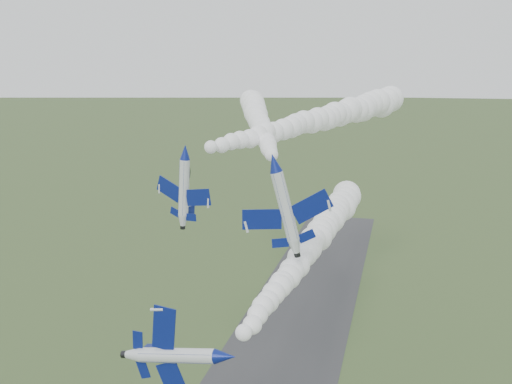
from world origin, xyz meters
TOP-DOWN VIEW (x-y plane):
  - jet_lead at (5.67, -1.13)m, footprint 3.95×12.68m
  - smoke_trail_jet_lead at (8.65, 32.26)m, footprint 9.64×61.37m
  - jet_pair_left at (-6.06, 19.20)m, footprint 9.50×10.92m
  - smoke_trail_jet_pair_left at (6.62, 51.91)m, footprint 30.57×62.76m
  - jet_pair_right at (5.78, 18.95)m, footprint 11.35×13.60m
  - smoke_trail_jet_pair_right at (-5.55, 55.44)m, footprint 25.05×67.86m

SIDE VIEW (x-z plane):
  - jet_lead at x=5.67m, z-range 23.39..33.74m
  - smoke_trail_jet_lead at x=8.65m, z-range 27.18..32.55m
  - jet_pair_right at x=5.78m, z-range 42.06..46.22m
  - jet_pair_left at x=-6.06m, z-range 43.55..46.40m
  - smoke_trail_jet_pair_right at x=-5.55m, z-range 43.20..48.38m
  - smoke_trail_jet_pair_left at x=6.62m, z-range 43.79..49.46m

